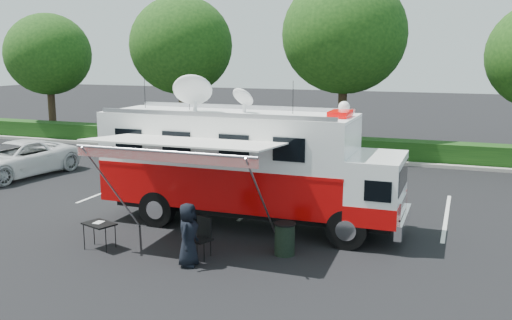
{
  "coord_description": "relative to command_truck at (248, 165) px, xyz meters",
  "views": [
    {
      "loc": [
        5.89,
        -15.37,
        5.14
      ],
      "look_at": [
        0.0,
        0.5,
        1.9
      ],
      "focal_mm": 40.0,
      "sensor_mm": 36.0,
      "label": 1
    }
  ],
  "objects": [
    {
      "name": "ground_plane",
      "position": [
        0.08,
        0.0,
        -1.84
      ],
      "size": [
        120.0,
        120.0,
        0.0
      ],
      "primitive_type": "plane",
      "color": "black",
      "rests_on": "ground"
    },
    {
      "name": "back_border",
      "position": [
        1.22,
        12.9,
        3.16
      ],
      "size": [
        60.0,
        6.14,
        8.87
      ],
      "color": "#9E998E",
      "rests_on": "ground_plane"
    },
    {
      "name": "stall_lines",
      "position": [
        -0.42,
        3.0,
        -1.84
      ],
      "size": [
        24.12,
        5.5,
        0.01
      ],
      "color": "silver",
      "rests_on": "ground_plane"
    },
    {
      "name": "command_truck",
      "position": [
        0.0,
        0.0,
        0.0
      ],
      "size": [
        8.97,
        2.47,
        4.31
      ],
      "color": "black",
      "rests_on": "ground_plane"
    },
    {
      "name": "awning",
      "position": [
        -0.8,
        -2.56,
        0.93
      ],
      "size": [
        4.9,
        2.54,
        2.96
      ],
      "color": "silver",
      "rests_on": "ground_plane"
    },
    {
      "name": "white_suv",
      "position": [
        -11.45,
        2.96,
        -1.84
      ],
      "size": [
        3.22,
        5.57,
        1.46
      ],
      "primitive_type": "imported",
      "rotation": [
        0.0,
        0.0,
        -0.16
      ],
      "color": "white",
      "rests_on": "ground_plane"
    },
    {
      "name": "person",
      "position": [
        -0.15,
        -3.59,
        -1.84
      ],
      "size": [
        0.58,
        0.82,
        1.57
      ],
      "primitive_type": "imported",
      "rotation": [
        0.0,
        0.0,
        1.68
      ],
      "color": "black",
      "rests_on": "ground_plane"
    },
    {
      "name": "folding_table",
      "position": [
        -2.91,
        -3.32,
        -1.19
      ],
      "size": [
        0.97,
        0.82,
        0.7
      ],
      "color": "black",
      "rests_on": "ground_plane"
    },
    {
      "name": "folding_chair",
      "position": [
        -0.1,
        -2.91,
        -1.24
      ],
      "size": [
        0.62,
        0.66,
        1.02
      ],
      "color": "black",
      "rests_on": "ground_plane"
    },
    {
      "name": "trash_bin",
      "position": [
        1.81,
        -2.06,
        -1.42
      ],
      "size": [
        0.57,
        0.57,
        0.84
      ],
      "color": "black",
      "rests_on": "ground_plane"
    }
  ]
}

